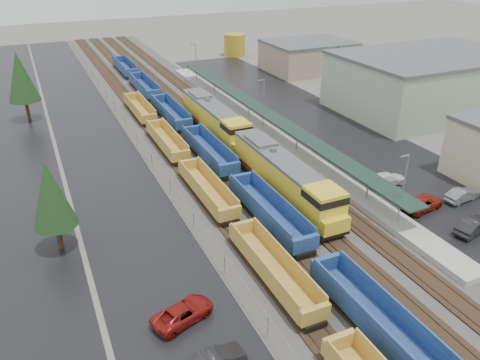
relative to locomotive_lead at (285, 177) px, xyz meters
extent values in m
cube|color=#302D2B|center=(-2.00, 30.06, -2.53)|extent=(20.00, 160.00, 0.08)
cube|color=black|center=(-8.00, 30.06, -2.42)|extent=(2.60, 160.00, 0.15)
cube|color=#473326|center=(-8.72, 30.06, -2.31)|extent=(0.08, 160.00, 0.07)
cube|color=#473326|center=(-7.28, 30.06, -2.31)|extent=(0.08, 160.00, 0.07)
cube|color=black|center=(-4.00, 30.06, -2.42)|extent=(2.60, 160.00, 0.15)
cube|color=#473326|center=(-4.72, 30.06, -2.31)|extent=(0.08, 160.00, 0.07)
cube|color=#473326|center=(-3.28, 30.06, -2.31)|extent=(0.08, 160.00, 0.07)
cube|color=black|center=(0.00, 30.06, -2.42)|extent=(2.60, 160.00, 0.15)
cube|color=#473326|center=(-0.72, 30.06, -2.31)|extent=(0.08, 160.00, 0.07)
cube|color=#473326|center=(0.72, 30.06, -2.31)|extent=(0.08, 160.00, 0.07)
cube|color=black|center=(4.00, 30.06, -2.42)|extent=(2.60, 160.00, 0.15)
cube|color=#473326|center=(3.28, 30.06, -2.31)|extent=(0.08, 160.00, 0.07)
cube|color=#473326|center=(4.72, 30.06, -2.31)|extent=(0.08, 160.00, 0.07)
cube|color=black|center=(-17.00, 30.06, -2.56)|extent=(10.00, 160.00, 0.02)
cube|color=black|center=(-27.00, 30.06, -2.56)|extent=(9.00, 160.00, 0.02)
cube|color=black|center=(17.00, 20.06, -2.56)|extent=(16.00, 100.00, 0.02)
cube|color=#9E9B93|center=(7.50, 20.06, -2.22)|extent=(3.00, 80.00, 0.70)
cylinder|color=gray|center=(7.50, -4.94, -0.67)|extent=(0.16, 0.16, 2.40)
cylinder|color=gray|center=(7.50, 10.06, -0.67)|extent=(0.16, 0.16, 2.40)
cylinder|color=gray|center=(7.50, 25.06, -0.67)|extent=(0.16, 0.16, 2.40)
cylinder|color=gray|center=(7.50, 40.06, -0.67)|extent=(0.16, 0.16, 2.40)
cylinder|color=gray|center=(7.50, 55.06, -0.67)|extent=(0.16, 0.16, 2.40)
cube|color=#182C24|center=(7.50, 20.06, 0.63)|extent=(2.60, 65.00, 0.15)
cylinder|color=gray|center=(7.50, -9.94, 1.43)|extent=(0.12, 0.12, 8.00)
cube|color=gray|center=(7.00, -9.94, 5.33)|extent=(1.00, 0.15, 0.12)
cylinder|color=gray|center=(7.50, 20.06, 1.43)|extent=(0.12, 0.12, 8.00)
cube|color=gray|center=(7.00, 20.06, 5.33)|extent=(1.00, 0.15, 0.12)
cylinder|color=gray|center=(7.50, 50.06, 1.43)|extent=(0.12, 0.12, 8.00)
cube|color=gray|center=(7.00, 50.06, 5.33)|extent=(1.00, 0.15, 0.12)
cylinder|color=gray|center=(-11.50, -17.94, -1.57)|extent=(0.08, 0.08, 2.00)
cylinder|color=gray|center=(-11.50, -9.94, -1.57)|extent=(0.08, 0.08, 2.00)
cylinder|color=gray|center=(-11.50, -1.94, -1.57)|extent=(0.08, 0.08, 2.00)
cylinder|color=gray|center=(-11.50, 6.06, -1.57)|extent=(0.08, 0.08, 2.00)
cylinder|color=gray|center=(-11.50, 14.06, -1.57)|extent=(0.08, 0.08, 2.00)
cylinder|color=gray|center=(-11.50, 22.06, -1.57)|extent=(0.08, 0.08, 2.00)
cylinder|color=gray|center=(-11.50, 30.06, -1.57)|extent=(0.08, 0.08, 2.00)
cylinder|color=gray|center=(-11.50, 38.06, -1.57)|extent=(0.08, 0.08, 2.00)
cylinder|color=gray|center=(-11.50, 46.06, -1.57)|extent=(0.08, 0.08, 2.00)
cylinder|color=gray|center=(-11.50, 54.06, -1.57)|extent=(0.08, 0.08, 2.00)
cylinder|color=gray|center=(-11.50, 62.06, -1.57)|extent=(0.08, 0.08, 2.00)
cylinder|color=gray|center=(-11.50, 70.06, -1.57)|extent=(0.08, 0.08, 2.00)
cylinder|color=gray|center=(-11.50, 78.06, -1.57)|extent=(0.08, 0.08, 2.00)
cylinder|color=gray|center=(-11.50, 86.06, -1.57)|extent=(0.08, 0.08, 2.00)
cylinder|color=gray|center=(-11.50, 94.06, -1.57)|extent=(0.08, 0.08, 2.00)
cylinder|color=gray|center=(-11.50, 102.06, -1.57)|extent=(0.08, 0.08, 2.00)
cube|color=gray|center=(-11.50, 30.06, -0.57)|extent=(0.05, 160.00, 0.05)
cube|color=#9CB297|center=(38.00, 18.06, 1.93)|extent=(30.00, 20.00, 9.00)
cube|color=#59595B|center=(38.00, 18.06, 6.68)|extent=(30.60, 20.40, 0.50)
cube|color=gray|center=(34.00, 50.06, 0.43)|extent=(18.00, 14.00, 6.00)
cube|color=#59595B|center=(34.00, 50.06, 3.68)|extent=(18.36, 14.28, 0.50)
ellipsoid|color=#53624C|center=(38.00, 180.06, -2.57)|extent=(196.00, 140.00, 25.20)
cylinder|color=#332316|center=(-24.00, 0.06, -1.22)|extent=(0.50, 0.50, 2.70)
cone|color=black|center=(-24.00, 0.06, 3.28)|extent=(3.96, 3.96, 6.30)
cylinder|color=#332316|center=(-25.00, 40.06, -0.92)|extent=(0.50, 0.50, 3.30)
cone|color=black|center=(-25.00, 40.06, 4.58)|extent=(4.84, 4.84, 7.70)
cylinder|color=#332316|center=(26.00, 28.06, -1.07)|extent=(0.50, 0.50, 3.00)
cone|color=black|center=(26.00, 28.06, 3.93)|extent=(4.40, 4.40, 7.00)
cube|color=black|center=(0.00, 0.76, -1.68)|extent=(3.21, 21.42, 0.43)
cube|color=gold|center=(0.00, 1.83, 0.14)|extent=(3.00, 17.13, 3.21)
cube|color=gold|center=(0.00, -7.59, 0.35)|extent=(3.21, 3.43, 3.64)
cube|color=black|center=(0.00, -7.59, 1.42)|extent=(3.27, 3.48, 0.75)
cube|color=gold|center=(0.00, -9.52, -0.72)|extent=(3.00, 1.07, 1.50)
cube|color=#59595B|center=(0.00, 1.83, 1.85)|extent=(3.05, 17.13, 0.37)
cube|color=maroon|center=(-1.52, 1.83, -1.15)|extent=(0.04, 17.13, 0.37)
cube|color=maroon|center=(1.52, 1.83, -1.15)|extent=(0.04, 17.13, 0.37)
cube|color=black|center=(0.00, 0.76, -2.11)|extent=(2.36, 6.42, 0.64)
cube|color=black|center=(0.00, -6.74, -2.01)|extent=(2.57, 4.28, 0.54)
cube|color=black|center=(0.00, 8.26, -2.01)|extent=(2.57, 4.28, 0.54)
cylinder|color=#59595B|center=(0.00, 2.90, 2.17)|extent=(0.75, 0.75, 0.54)
cube|color=#59595B|center=(0.00, 6.11, 2.12)|extent=(2.57, 4.28, 0.54)
cube|color=black|center=(0.00, 21.76, -1.68)|extent=(3.21, 21.42, 0.43)
cube|color=gold|center=(0.00, 22.83, 0.14)|extent=(3.00, 17.13, 3.21)
cube|color=gold|center=(0.00, 13.41, 0.35)|extent=(3.21, 3.43, 3.64)
cube|color=black|center=(0.00, 13.41, 1.42)|extent=(3.27, 3.48, 0.75)
cube|color=gold|center=(0.00, 11.48, -0.72)|extent=(3.00, 1.07, 1.50)
cube|color=#59595B|center=(0.00, 22.83, 1.85)|extent=(3.05, 17.13, 0.37)
cube|color=maroon|center=(-1.52, 22.83, -1.15)|extent=(0.04, 17.13, 0.37)
cube|color=maroon|center=(1.52, 22.83, -1.15)|extent=(0.04, 17.13, 0.37)
cube|color=black|center=(0.00, 21.76, -2.11)|extent=(2.36, 6.42, 0.64)
cube|color=black|center=(0.00, 14.26, -2.01)|extent=(2.57, 4.28, 0.54)
cube|color=black|center=(0.00, 29.26, -2.01)|extent=(2.57, 4.28, 0.54)
cylinder|color=#59595B|center=(0.00, 23.90, 2.17)|extent=(0.75, 0.75, 0.54)
cube|color=#59595B|center=(0.00, 27.11, 2.12)|extent=(2.57, 4.28, 0.54)
cube|color=#AD8830|center=(-8.00, -21.61, -1.08)|extent=(2.49, 0.48, 1.34)
cube|color=black|center=(-8.00, -22.27, -2.03)|extent=(1.91, 2.10, 0.48)
cube|color=#AD8830|center=(-8.00, -12.26, -1.75)|extent=(2.49, 12.37, 0.24)
cube|color=#AD8830|center=(-9.20, -12.26, -0.89)|extent=(0.14, 12.37, 1.72)
cube|color=#AD8830|center=(-6.80, -12.26, -0.89)|extent=(0.14, 12.37, 1.72)
cube|color=#AD8830|center=(-8.00, -18.64, -1.08)|extent=(2.49, 0.48, 1.34)
cube|color=#AD8830|center=(-8.00, -5.89, -1.08)|extent=(2.49, 0.48, 1.34)
cube|color=black|center=(-8.00, -17.97, -2.03)|extent=(1.91, 2.10, 0.48)
cube|color=black|center=(-8.00, -6.56, -2.03)|extent=(1.91, 2.10, 0.48)
cube|color=#AD8830|center=(-8.00, 3.45, -1.75)|extent=(2.49, 12.37, 0.24)
cube|color=#AD8830|center=(-9.20, 3.45, -0.89)|extent=(0.14, 12.37, 1.72)
cube|color=#AD8830|center=(-6.80, 3.45, -0.89)|extent=(0.14, 12.37, 1.72)
cube|color=#AD8830|center=(-8.00, -2.92, -1.08)|extent=(2.49, 0.48, 1.34)
cube|color=#AD8830|center=(-8.00, 9.83, -1.08)|extent=(2.49, 0.48, 1.34)
cube|color=black|center=(-8.00, -2.25, -2.03)|extent=(1.91, 2.10, 0.48)
cube|color=black|center=(-8.00, 9.16, -2.03)|extent=(1.91, 2.10, 0.48)
cube|color=#AD8830|center=(-8.00, 19.17, -1.75)|extent=(2.49, 12.37, 0.24)
cube|color=#AD8830|center=(-9.20, 19.17, -0.89)|extent=(0.14, 12.37, 1.72)
cube|color=#AD8830|center=(-6.80, 19.17, -0.89)|extent=(0.14, 12.37, 1.72)
cube|color=#AD8830|center=(-8.00, 12.79, -1.08)|extent=(2.49, 0.48, 1.34)
cube|color=#AD8830|center=(-8.00, 25.55, -1.08)|extent=(2.49, 0.48, 1.34)
cube|color=black|center=(-8.00, 13.46, -2.03)|extent=(1.91, 2.10, 0.48)
cube|color=black|center=(-8.00, 24.88, -2.03)|extent=(1.91, 2.10, 0.48)
cube|color=#AD8830|center=(-8.00, 34.89, -1.75)|extent=(2.49, 12.37, 0.24)
cube|color=#AD8830|center=(-9.20, 34.89, -0.89)|extent=(0.14, 12.37, 1.72)
cube|color=#AD8830|center=(-6.80, 34.89, -0.89)|extent=(0.14, 12.37, 1.72)
cube|color=#AD8830|center=(-8.00, 28.51, -1.08)|extent=(2.49, 0.48, 1.34)
cube|color=#AD8830|center=(-8.00, 41.27, -1.08)|extent=(2.49, 0.48, 1.34)
cube|color=black|center=(-8.00, 29.18, -2.03)|extent=(1.91, 2.10, 0.48)
cube|color=black|center=(-8.00, 40.60, -2.03)|extent=(1.91, 2.10, 0.48)
cube|color=navy|center=(-4.00, -21.00, -1.69)|extent=(2.73, 13.51, 0.26)
cube|color=navy|center=(-5.31, -21.00, -0.75)|extent=(0.16, 13.51, 1.89)
cube|color=navy|center=(-2.69, -21.00, -0.75)|extent=(0.16, 13.51, 1.89)
cube|color=navy|center=(-4.00, -14.03, -0.96)|extent=(2.73, 0.53, 1.47)
cube|color=black|center=(-4.00, -14.77, -2.01)|extent=(2.10, 2.31, 0.53)
cube|color=navy|center=(-4.00, -3.80, -1.69)|extent=(2.73, 13.51, 0.26)
cube|color=navy|center=(-5.31, -3.80, -0.75)|extent=(0.16, 13.51, 1.89)
cube|color=navy|center=(-2.69, -3.80, -0.75)|extent=(0.16, 13.51, 1.89)
cube|color=navy|center=(-4.00, -10.77, -0.96)|extent=(2.73, 0.53, 1.47)
cube|color=navy|center=(-4.00, 3.16, -0.96)|extent=(2.73, 0.53, 1.47)
cube|color=black|center=(-4.00, -10.03, -2.01)|extent=(2.10, 2.31, 0.53)
cube|color=black|center=(-4.00, 2.42, -2.01)|extent=(2.10, 2.31, 0.53)
cube|color=navy|center=(-4.00, 13.39, -1.69)|extent=(2.73, 13.51, 0.26)
cube|color=navy|center=(-5.31, 13.39, -0.75)|extent=(0.16, 13.51, 1.89)
cube|color=navy|center=(-2.69, 13.39, -0.75)|extent=(0.16, 13.51, 1.89)
cube|color=navy|center=(-4.00, 6.42, -0.96)|extent=(2.73, 0.53, 1.47)
cube|color=navy|center=(-4.00, 20.35, -0.96)|extent=(2.73, 0.53, 1.47)
cube|color=black|center=(-4.00, 7.16, -2.01)|extent=(2.10, 2.31, 0.53)
cube|color=black|center=(-4.00, 19.62, -2.01)|extent=(2.10, 2.31, 0.53)
cube|color=navy|center=(-4.00, 30.58, -1.69)|extent=(2.73, 13.51, 0.26)
cube|color=navy|center=(-5.31, 30.58, -0.75)|extent=(0.16, 13.51, 1.89)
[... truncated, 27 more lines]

